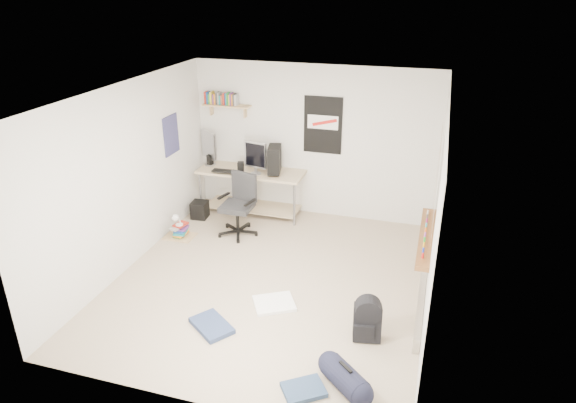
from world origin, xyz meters
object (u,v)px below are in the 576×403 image
(backpack, at_px, (367,322))
(book_stack, at_px, (179,228))
(office_chair, at_px, (237,205))
(duffel_bag, at_px, (345,377))
(desk, at_px, (253,191))

(backpack, distance_m, book_stack, 3.53)
(book_stack, bearing_deg, backpack, -26.70)
(office_chair, relative_size, book_stack, 2.36)
(backpack, height_order, book_stack, backpack)
(backpack, xyz_separation_m, duffel_bag, (-0.09, -0.84, -0.06))
(desk, height_order, book_stack, desk)
(office_chair, relative_size, duffel_bag, 1.97)
(office_chair, xyz_separation_m, duffel_bag, (2.24, -2.78, -0.35))
(office_chair, bearing_deg, desk, 108.15)
(office_chair, bearing_deg, backpack, -25.68)
(duffel_bag, bearing_deg, office_chair, 170.33)
(desk, height_order, office_chair, office_chair)
(backpack, distance_m, duffel_bag, 0.85)
(backpack, bearing_deg, duffel_bag, -106.39)
(backpack, bearing_deg, desk, 119.72)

